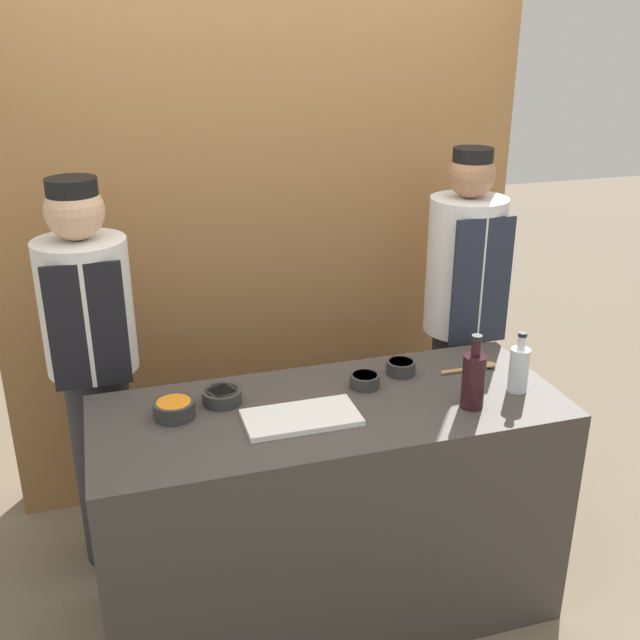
# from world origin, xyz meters

# --- Properties ---
(ground_plane) EXTENTS (14.00, 14.00, 0.00)m
(ground_plane) POSITION_xyz_m (0.00, 0.00, 0.00)
(ground_plane) COLOR #756651
(cabinet_wall) EXTENTS (2.43, 0.18, 2.40)m
(cabinet_wall) POSITION_xyz_m (0.00, 1.07, 1.20)
(cabinet_wall) COLOR olive
(cabinet_wall) RESTS_ON ground_plane
(counter) EXTENTS (1.70, 0.67, 0.92)m
(counter) POSITION_xyz_m (0.00, 0.00, 0.46)
(counter) COLOR #3D3833
(counter) RESTS_ON ground_plane
(sauce_bowl_green) EXTENTS (0.11, 0.11, 0.05)m
(sauce_bowl_green) POSITION_xyz_m (0.17, 0.11, 0.94)
(sauce_bowl_green) COLOR #2D2D2D
(sauce_bowl_green) RESTS_ON counter
(sauce_bowl_orange) EXTENTS (0.15, 0.15, 0.06)m
(sauce_bowl_orange) POSITION_xyz_m (-0.55, 0.08, 0.95)
(sauce_bowl_orange) COLOR #2D2D2D
(sauce_bowl_orange) RESTS_ON counter
(sauce_bowl_yellow) EXTENTS (0.11, 0.11, 0.05)m
(sauce_bowl_yellow) POSITION_xyz_m (0.34, 0.17, 0.95)
(sauce_bowl_yellow) COLOR #2D2D2D
(sauce_bowl_yellow) RESTS_ON counter
(sauce_bowl_white) EXTENTS (0.14, 0.14, 0.05)m
(sauce_bowl_white) POSITION_xyz_m (-0.37, 0.14, 0.94)
(sauce_bowl_white) COLOR #2D2D2D
(sauce_bowl_white) RESTS_ON counter
(cutting_board) EXTENTS (0.40, 0.20, 0.02)m
(cutting_board) POSITION_xyz_m (-0.13, -0.07, 0.93)
(cutting_board) COLOR white
(cutting_board) RESTS_ON counter
(bottle_wine) EXTENTS (0.08, 0.08, 0.28)m
(bottle_wine) POSITION_xyz_m (0.48, -0.15, 1.02)
(bottle_wine) COLOR black
(bottle_wine) RESTS_ON counter
(bottle_clear) EXTENTS (0.07, 0.07, 0.23)m
(bottle_clear) POSITION_xyz_m (0.70, -0.09, 1.01)
(bottle_clear) COLOR silver
(bottle_clear) RESTS_ON counter
(wooden_spoon) EXTENTS (0.24, 0.04, 0.02)m
(wooden_spoon) POSITION_xyz_m (0.64, 0.11, 0.93)
(wooden_spoon) COLOR #B2844C
(wooden_spoon) RESTS_ON counter
(chef_left) EXTENTS (0.35, 0.35, 1.67)m
(chef_left) POSITION_xyz_m (-0.81, 0.58, 0.91)
(chef_left) COLOR #28282D
(chef_left) RESTS_ON ground_plane
(chef_right) EXTENTS (0.34, 0.34, 1.70)m
(chef_right) POSITION_xyz_m (0.81, 0.58, 0.93)
(chef_right) COLOR #28282D
(chef_right) RESTS_ON ground_plane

